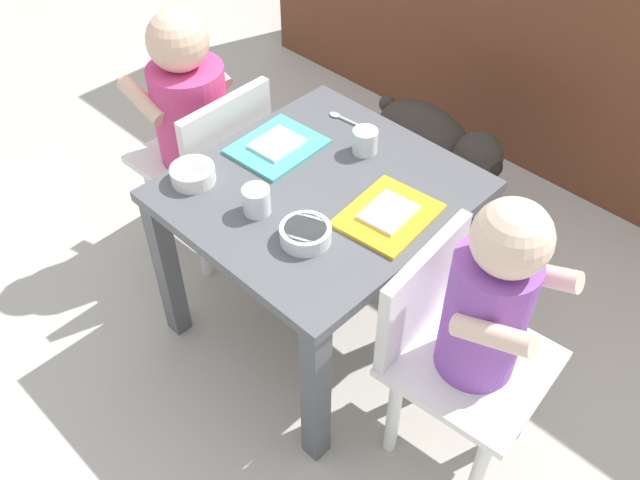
% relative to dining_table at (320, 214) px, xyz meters
% --- Properties ---
extents(ground_plane, '(7.00, 7.00, 0.00)m').
position_rel_dining_table_xyz_m(ground_plane, '(0.00, 0.00, -0.37)').
color(ground_plane, '#B2ADA3').
extents(dining_table, '(0.55, 0.58, 0.45)m').
position_rel_dining_table_xyz_m(dining_table, '(0.00, 0.00, 0.00)').
color(dining_table, '#515459').
rests_on(dining_table, ground).
extents(seated_child_left, '(0.29, 0.29, 0.69)m').
position_rel_dining_table_xyz_m(seated_child_left, '(-0.44, 0.00, 0.06)').
color(seated_child_left, white).
rests_on(seated_child_left, ground).
extents(seated_child_right, '(0.30, 0.30, 0.70)m').
position_rel_dining_table_xyz_m(seated_child_right, '(0.43, -0.04, 0.06)').
color(seated_child_right, white).
rests_on(seated_child_right, ground).
extents(dog, '(0.45, 0.21, 0.33)m').
position_rel_dining_table_xyz_m(dog, '(-0.10, 0.56, -0.16)').
color(dog, '#332D28').
rests_on(dog, ground).
extents(food_tray_left, '(0.17, 0.20, 0.02)m').
position_rel_dining_table_xyz_m(food_tray_left, '(-0.16, 0.03, 0.08)').
color(food_tray_left, '#4CC6BC').
rests_on(food_tray_left, dining_table).
extents(food_tray_right, '(0.17, 0.21, 0.02)m').
position_rel_dining_table_xyz_m(food_tray_right, '(0.16, 0.03, 0.08)').
color(food_tray_right, gold).
rests_on(food_tray_right, dining_table).
extents(water_cup_left, '(0.06, 0.06, 0.06)m').
position_rel_dining_table_xyz_m(water_cup_left, '(-0.04, -0.14, 0.10)').
color(water_cup_left, white).
rests_on(water_cup_left, dining_table).
extents(water_cup_right, '(0.06, 0.06, 0.06)m').
position_rel_dining_table_xyz_m(water_cup_right, '(-0.02, 0.16, 0.10)').
color(water_cup_right, white).
rests_on(water_cup_right, dining_table).
extents(veggie_bowl_far, '(0.10, 0.10, 0.03)m').
position_rel_dining_table_xyz_m(veggie_bowl_far, '(0.09, -0.13, 0.10)').
color(veggie_bowl_far, white).
rests_on(veggie_bowl_far, dining_table).
extents(cereal_bowl_right_side, '(0.09, 0.09, 0.03)m').
position_rel_dining_table_xyz_m(cereal_bowl_right_side, '(-0.21, -0.17, 0.10)').
color(cereal_bowl_right_side, white).
rests_on(cereal_bowl_right_side, dining_table).
extents(spoon_by_left_tray, '(0.10, 0.02, 0.01)m').
position_rel_dining_table_xyz_m(spoon_by_left_tray, '(-0.13, 0.21, 0.08)').
color(spoon_by_left_tray, silver).
rests_on(spoon_by_left_tray, dining_table).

